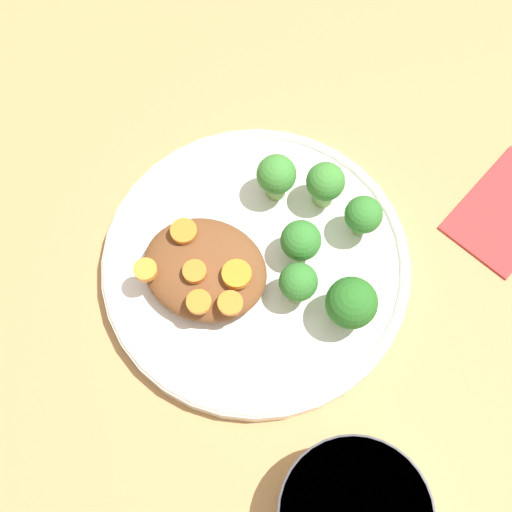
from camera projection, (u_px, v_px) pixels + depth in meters
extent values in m
plane|color=tan|center=(256.00, 269.00, 0.66)|extent=(4.00, 4.00, 0.00)
cylinder|color=white|center=(256.00, 266.00, 0.65)|extent=(0.28, 0.28, 0.02)
torus|color=white|center=(256.00, 262.00, 0.64)|extent=(0.28, 0.28, 0.01)
ellipsoid|color=brown|center=(205.00, 269.00, 0.62)|extent=(0.09, 0.11, 0.03)
cylinder|color=#7FA85B|center=(300.00, 249.00, 0.64)|extent=(0.02, 0.02, 0.02)
sphere|color=#337A2D|center=(301.00, 240.00, 0.62)|extent=(0.04, 0.04, 0.04)
cylinder|color=#759E51|center=(276.00, 186.00, 0.66)|extent=(0.02, 0.02, 0.03)
sphere|color=#3D8433|center=(276.00, 174.00, 0.64)|extent=(0.04, 0.04, 0.04)
cylinder|color=#759E51|center=(360.00, 225.00, 0.64)|extent=(0.01, 0.01, 0.02)
sphere|color=#337A2D|center=(364.00, 215.00, 0.62)|extent=(0.03, 0.03, 0.03)
cylinder|color=#7FA85B|center=(297.00, 290.00, 0.62)|extent=(0.02, 0.02, 0.02)
sphere|color=#337A2D|center=(298.00, 282.00, 0.60)|extent=(0.03, 0.03, 0.03)
cylinder|color=#759E51|center=(348.00, 311.00, 0.61)|extent=(0.02, 0.02, 0.02)
sphere|color=#286B23|center=(352.00, 303.00, 0.59)|extent=(0.04, 0.04, 0.04)
cylinder|color=#7FA85B|center=(323.00, 193.00, 0.65)|extent=(0.02, 0.02, 0.02)
sphere|color=#3D8433|center=(326.00, 181.00, 0.63)|extent=(0.04, 0.04, 0.04)
cylinder|color=orange|center=(195.00, 272.00, 0.60)|extent=(0.02, 0.02, 0.01)
cylinder|color=orange|center=(237.00, 274.00, 0.60)|extent=(0.03, 0.03, 0.01)
cylinder|color=orange|center=(145.00, 270.00, 0.60)|extent=(0.02, 0.02, 0.01)
cylinder|color=orange|center=(184.00, 231.00, 0.62)|extent=(0.02, 0.02, 0.01)
cylinder|color=orange|center=(199.00, 302.00, 0.59)|extent=(0.02, 0.02, 0.01)
cylinder|color=orange|center=(232.00, 304.00, 0.59)|extent=(0.02, 0.02, 0.00)
cube|color=#B73333|center=(509.00, 210.00, 0.68)|extent=(0.14, 0.11, 0.01)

